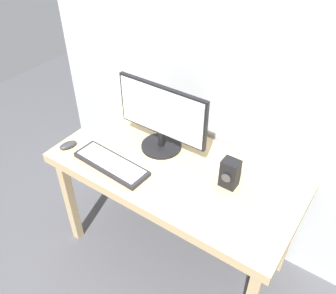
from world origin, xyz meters
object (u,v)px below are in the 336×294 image
(desk, at_px, (175,177))
(keyboard_primary, at_px, (111,164))
(monitor, at_px, (162,117))
(mouse, at_px, (68,145))
(speaker_right, at_px, (230,173))

(desk, height_order, keyboard_primary, keyboard_primary)
(monitor, height_order, mouse, monitor)
(desk, bearing_deg, mouse, -161.07)
(desk, relative_size, mouse, 13.08)
(desk, distance_m, speaker_right, 0.34)
(keyboard_primary, relative_size, mouse, 4.31)
(keyboard_primary, bearing_deg, mouse, -176.51)
(desk, distance_m, mouse, 0.66)
(desk, bearing_deg, speaker_right, 7.89)
(desk, height_order, mouse, mouse)
(monitor, relative_size, speaker_right, 3.46)
(keyboard_primary, distance_m, speaker_right, 0.65)
(desk, relative_size, speaker_right, 8.51)
(monitor, xyz_separation_m, speaker_right, (0.47, -0.07, -0.13))
(keyboard_primary, bearing_deg, speaker_right, 21.32)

